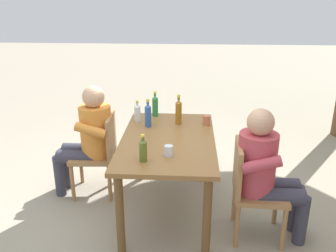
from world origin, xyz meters
TOP-DOWN VIEW (x-y plane):
  - ground_plane at (0.00, 0.00)m, footprint 24.00×24.00m
  - dining_table at (0.00, 0.00)m, footprint 1.42×0.85m
  - chair_near_left at (-0.32, -0.73)m, footprint 0.46×0.46m
  - chair_far_right at (0.31, 0.73)m, footprint 0.46×0.46m
  - person_in_white_shirt at (-0.32, -0.84)m, footprint 0.47×0.61m
  - person_in_plaid_shirt at (0.32, 0.84)m, footprint 0.47×0.61m
  - bottle_amber at (-0.39, 0.08)m, footprint 0.06×0.06m
  - bottle_clear at (-0.43, -0.34)m, footprint 0.06×0.06m
  - bottle_olive at (0.48, -0.17)m, footprint 0.06×0.06m
  - bottle_blue at (-0.30, -0.22)m, footprint 0.06×0.06m
  - bottle_green at (-0.62, -0.18)m, footprint 0.06×0.06m
  - cup_terracotta at (-0.38, 0.37)m, footprint 0.08×0.08m
  - cup_glass at (0.37, 0.03)m, footprint 0.07×0.07m
  - backpack_by_near_side at (-1.33, 0.10)m, footprint 0.30×0.21m

SIDE VIEW (x-z plane):
  - ground_plane at x=0.00m, z-range 0.00..0.00m
  - backpack_by_near_side at x=-1.33m, z-range -0.01..0.45m
  - chair_near_left at x=-0.32m, z-range 0.05..0.92m
  - chair_far_right at x=0.31m, z-range 0.05..0.92m
  - person_in_white_shirt at x=-0.32m, z-range 0.07..1.25m
  - person_in_plaid_shirt at x=0.32m, z-range 0.07..1.25m
  - dining_table at x=0.00m, z-range 0.28..1.06m
  - cup_glass at x=0.37m, z-range 0.78..0.87m
  - cup_terracotta at x=-0.38m, z-range 0.78..0.88m
  - bottle_clear at x=-0.43m, z-range 0.76..0.99m
  - bottle_olive at x=0.48m, z-range 0.76..0.99m
  - bottle_green at x=-0.62m, z-range 0.76..1.03m
  - bottle_blue at x=-0.30m, z-range 0.76..1.04m
  - bottle_amber at x=-0.39m, z-range 0.76..1.06m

